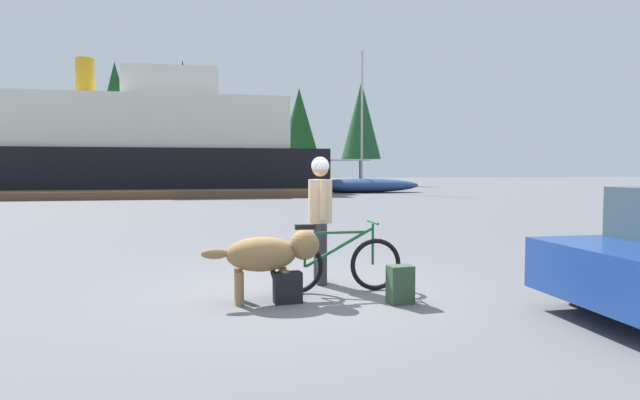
{
  "coord_description": "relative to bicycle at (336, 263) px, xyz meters",
  "views": [
    {
      "loc": [
        -1.23,
        -6.57,
        1.55
      ],
      "look_at": [
        0.25,
        0.97,
        1.1
      ],
      "focal_mm": 29.86,
      "sensor_mm": 36.0,
      "label": 1
    }
  ],
  "objects": [
    {
      "name": "pine_tree_far_right",
      "position": [
        12.15,
        42.54,
        5.75
      ],
      "size": [
        3.77,
        3.77,
        9.8
      ],
      "color": "#4C331E",
      "rests_on": "ground_plane"
    },
    {
      "name": "backpack",
      "position": [
        0.6,
        -0.7,
        -0.15
      ],
      "size": [
        0.3,
        0.23,
        0.44
      ],
      "primitive_type": "cube",
      "rotation": [
        0.0,
        0.0,
        0.1
      ],
      "color": "#334C33",
      "rests_on": "ground_plane"
    },
    {
      "name": "ground_plane",
      "position": [
        -0.23,
        0.13,
        -0.37
      ],
      "size": [
        160.0,
        160.0,
        0.0
      ],
      "primitive_type": "plane",
      "color": "slate"
    },
    {
      "name": "dog",
      "position": [
        -0.86,
        -0.31,
        0.19
      ],
      "size": [
        1.37,
        0.47,
        0.83
      ],
      "color": "olive",
      "rests_on": "ground_plane"
    },
    {
      "name": "bicycle",
      "position": [
        0.0,
        0.0,
        0.0
      ],
      "size": [
        1.68,
        0.44,
        0.89
      ],
      "color": "black",
      "rests_on": "ground_plane"
    },
    {
      "name": "pine_tree_far_left",
      "position": [
        -10.06,
        43.37,
        6.41
      ],
      "size": [
        4.18,
        4.18,
        10.93
      ],
      "color": "#4C331E",
      "rests_on": "ground_plane"
    },
    {
      "name": "handbag_pannier",
      "position": [
        -0.66,
        -0.42,
        -0.19
      ],
      "size": [
        0.33,
        0.21,
        0.36
      ],
      "primitive_type": "cube",
      "rotation": [
        0.0,
        0.0,
        0.08
      ],
      "color": "black",
      "rests_on": "ground_plane"
    },
    {
      "name": "ferry_boat",
      "position": [
        -6.36,
        29.05,
        2.54
      ],
      "size": [
        23.85,
        7.32,
        8.37
      ],
      "color": "black",
      "rests_on": "ground_plane"
    },
    {
      "name": "pine_tree_center",
      "position": [
        -4.21,
        42.48,
        6.2
      ],
      "size": [
        3.3,
        3.3,
        11.11
      ],
      "color": "#4C331E",
      "rests_on": "ground_plane"
    },
    {
      "name": "person_cyclist",
      "position": [
        -0.09,
        0.53,
        0.66
      ],
      "size": [
        0.32,
        0.53,
        1.71
      ],
      "color": "#333338",
      "rests_on": "ground_plane"
    },
    {
      "name": "dock_pier",
      "position": [
        -5.3,
        22.48,
        -0.17
      ],
      "size": [
        18.9,
        2.78,
        0.4
      ],
      "primitive_type": "cube",
      "color": "brown",
      "rests_on": "ground_plane"
    },
    {
      "name": "sailboat_moored",
      "position": [
        7.8,
        26.72,
        0.14
      ],
      "size": [
        7.72,
        2.16,
        9.04
      ],
      "color": "navy",
      "rests_on": "ground_plane"
    },
    {
      "name": "pine_tree_mid_back",
      "position": [
        6.86,
        46.75,
        5.85
      ],
      "size": [
        3.89,
        3.89,
        9.6
      ],
      "color": "#4C331E",
      "rests_on": "ground_plane"
    }
  ]
}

